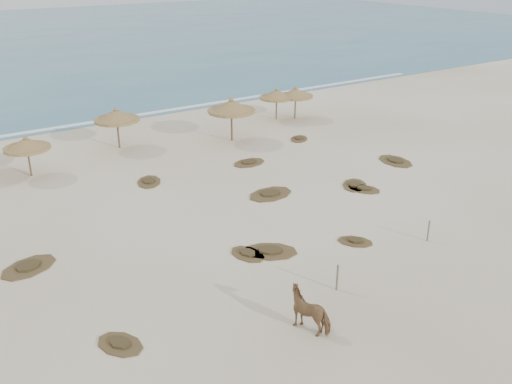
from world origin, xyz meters
TOP-DOWN VIEW (x-y plane):
  - ground at (0.00, 0.00)m, footprint 160.00×160.00m
  - foam_line at (0.00, 26.00)m, footprint 70.00×0.60m
  - palapa_1 at (-5.76, 16.88)m, footprint 3.37×3.37m
  - palapa_3 at (0.49, 18.98)m, footprint 3.68×3.68m
  - palapa_4 at (7.62, 16.13)m, footprint 4.21×4.21m
  - palapa_5 at (13.35, 18.81)m, footprint 3.04×3.04m
  - palapa_6 at (14.79, 18.29)m, footprint 3.49×3.49m
  - horse at (-1.30, -3.73)m, footprint 1.38×1.92m
  - fence_post_near at (1.07, -2.40)m, footprint 0.11×0.11m
  - fence_post_far at (7.24, -1.59)m, footprint 0.09×0.09m
  - scrub_1 at (-8.53, 6.01)m, footprint 2.88×2.40m
  - scrub_2 at (-0.31, 1.86)m, footprint 1.48×1.97m
  - scrub_3 at (4.33, 6.76)m, footprint 2.86×2.05m
  - scrub_4 at (9.06, 4.45)m, footprint 1.89×2.19m
  - scrub_5 at (13.89, 6.70)m, footprint 1.96×2.75m
  - scrub_7 at (6.07, 11.56)m, footprint 2.36×1.68m
  - scrub_9 at (0.64, 1.52)m, footprint 2.90×2.71m
  - scrub_10 at (11.67, 13.71)m, footprint 2.11×2.05m
  - scrub_11 at (-7.23, -0.94)m, footprint 1.81×2.11m
  - scrub_12 at (4.40, 0.13)m, footprint 1.82×1.91m
  - scrub_13 at (-0.43, 12.07)m, footprint 2.11×2.43m
  - scrub_14 at (9.01, 5.15)m, footprint 2.40×2.42m

SIDE VIEW (x-z plane):
  - ground at x=0.00m, z-range 0.00..0.00m
  - foam_line at x=0.00m, z-range 0.00..0.01m
  - scrub_1 at x=-8.53m, z-range -0.03..0.13m
  - scrub_14 at x=9.01m, z-range -0.03..0.13m
  - scrub_2 at x=-0.31m, z-range -0.03..0.13m
  - scrub_3 at x=4.33m, z-range -0.03..0.13m
  - scrub_5 at x=13.89m, z-range -0.03..0.13m
  - scrub_10 at x=11.67m, z-range -0.03..0.13m
  - scrub_12 at x=4.40m, z-range -0.03..0.13m
  - scrub_13 at x=-0.43m, z-range -0.03..0.13m
  - scrub_4 at x=9.06m, z-range -0.03..0.13m
  - scrub_9 at x=0.64m, z-range -0.03..0.13m
  - scrub_11 at x=-7.23m, z-range -0.03..0.13m
  - scrub_7 at x=6.07m, z-range -0.03..0.13m
  - fence_post_far at x=7.24m, z-range 0.00..1.02m
  - fence_post_near at x=1.07m, z-range 0.00..1.11m
  - horse at x=-1.30m, z-range 0.00..1.48m
  - palapa_1 at x=-5.76m, z-range 0.69..3.19m
  - palapa_5 at x=13.35m, z-range 0.70..3.23m
  - palapa_6 at x=14.79m, z-range 0.71..3.28m
  - palapa_3 at x=0.49m, z-range 0.78..3.61m
  - palapa_4 at x=7.62m, z-range 0.85..3.95m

